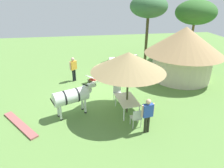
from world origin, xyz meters
name	(u,v)px	position (x,y,z in m)	size (l,w,h in m)	color
ground_plane	(105,94)	(0.00, 0.00, 0.00)	(36.00, 36.00, 0.00)	#5D8741
thatched_hut	(183,50)	(-1.68, 5.58, 2.04)	(5.23, 5.23, 3.60)	beige
shade_umbrella	(128,62)	(2.13, 0.84, 2.71)	(3.55, 3.55, 3.17)	#40432B
patio_dining_table	(127,101)	(2.13, 0.84, 0.66)	(1.63, 1.07, 0.74)	silver
patio_chair_near_hut	(137,117)	(3.42, 0.99, 0.52)	(0.47, 0.49, 0.90)	silver
patio_chair_east_end	(118,92)	(0.85, 0.59, 0.52)	(0.50, 0.51, 0.90)	silver
guest_beside_umbrella	(148,113)	(3.86, 1.33, 0.99)	(0.28, 0.58, 1.65)	black
standing_watcher	(73,67)	(-2.35, -1.86, 1.01)	(0.45, 0.48, 1.68)	black
striped_lounge_chair	(93,79)	(-1.84, -0.62, 0.25)	(0.87, 0.97, 0.60)	#D4443D
zebra_nearest_camera	(72,96)	(1.91, -1.87, 1.02)	(1.27, 2.22, 1.55)	silver
zebra_by_umbrella	(121,62)	(-2.99, 1.52, 1.01)	(0.72, 2.28, 1.55)	silver
acacia_tree_right_background	(196,12)	(-5.84, 8.45, 4.05)	(3.38, 3.38, 5.08)	brown
acacia_tree_left_background	(149,7)	(-5.71, 4.27, 4.56)	(3.00, 3.00, 5.49)	#423E21
brick_patio_kerb	(20,124)	(2.47, -4.31, 0.04)	(2.80, 0.36, 0.08)	#9D5552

